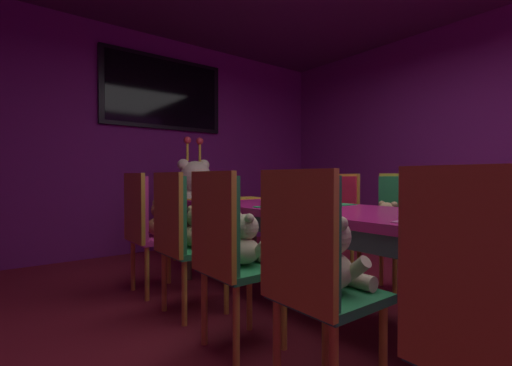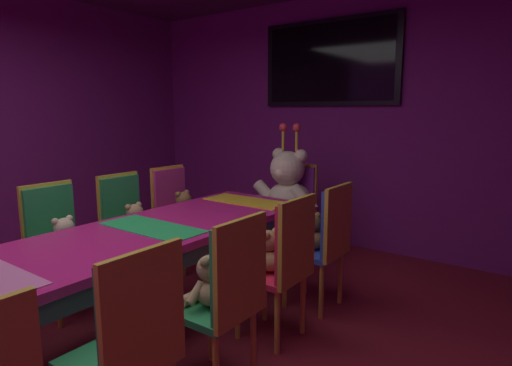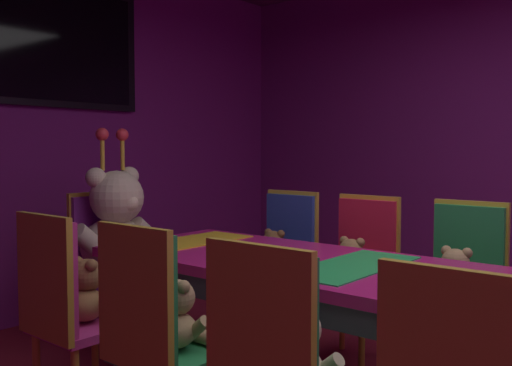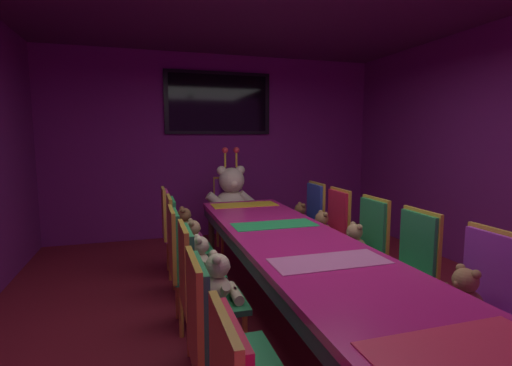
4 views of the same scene
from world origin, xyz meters
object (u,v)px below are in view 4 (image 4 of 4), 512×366
Objects in this scene: wall_tv at (218,103)px; chair_left_2 at (196,283)px; teddy_left_4 at (194,236)px; teddy_left_5 at (185,223)px; chair_right_4 at (333,224)px; king_teddy_bear at (232,195)px; chair_left_3 at (183,256)px; teddy_left_3 at (201,256)px; chair_right_1 at (483,291)px; teddy_left_2 at (219,280)px; teddy_right_3 at (354,241)px; chair_left_5 at (171,223)px; chair_right_2 at (412,259)px; banquet_table at (297,250)px; chair_left_4 at (178,236)px; chair_right_3 at (367,239)px; chair_left_1 at (211,334)px; teddy_right_1 at (464,295)px; teddy_right_5 at (300,216)px; throne_chair at (229,205)px; chair_right_5 at (311,214)px; teddy_right_4 at (321,227)px.

chair_left_2 is at bearing -103.75° from wall_tv.
teddy_left_4 is 0.59m from teddy_left_5.
king_teddy_bear is at bearing -57.89° from chair_right_4.
chair_left_3 is 3.19× the size of teddy_left_4.
teddy_left_3 is 2.00m from chair_right_1.
teddy_left_2 is 1.52m from teddy_right_3.
chair_right_1 is at bearing -38.17° from teddy_left_3.
chair_right_2 is (1.70, -1.82, 0.00)m from chair_left_5.
chair_right_4 is at bearing 48.79° from banquet_table.
chair_left_3 is 3.27m from wall_tv.
teddy_left_2 is at bearing -82.91° from chair_left_4.
chair_left_1 is at bearing 36.81° from chair_right_3.
teddy_right_1 reaches higher than teddy_left_4.
chair_right_4 is at bearing 103.37° from teddy_right_5.
teddy_left_3 is at bearing 0.59° from chair_right_3.
teddy_right_5 is at bearing 37.30° from throne_chair.
banquet_table is 3.81× the size of chair_right_4.
teddy_left_4 is 0.31× the size of chair_right_1.
chair_left_1 is 2.01m from teddy_right_3.
chair_right_4 is (1.50, 1.22, -0.00)m from teddy_left_2.
chair_left_2 is 1.00× the size of throne_chair.
chair_left_4 is at bearing -47.70° from chair_right_1.
chair_left_4 is at bearing -32.38° from king_teddy_bear.
king_teddy_bear reaches higher than teddy_right_3.
teddy_right_3 reaches higher than teddy_right_5.
teddy_right_1 is at bearing -40.89° from teddy_left_3.
chair_left_1 is at bearing -104.23° from teddy_left_2.
chair_left_2 is 2.45m from chair_right_5.
teddy_left_4 is at bearing -74.37° from chair_left_5.
chair_right_2 is at bearing -21.19° from teddy_left_3.
teddy_left_4 is 1.96m from chair_right_2.
banquet_table is at bearing 48.02° from chair_left_1.
chair_left_2 is at bearing 36.49° from chair_right_4.
chair_right_4 is at bearing 89.56° from chair_right_5.
teddy_right_4 is at bearing -72.64° from wall_tv.
chair_right_2 is at bearing 18.30° from king_teddy_bear.
banquet_table is at bearing -52.41° from teddy_right_1.
king_teddy_bear is (0.69, 1.32, 0.18)m from teddy_left_4.
chair_left_5 and chair_right_1 have the same top height.
chair_left_2 is 1.00× the size of chair_left_3.
wall_tv is at bearing -72.99° from chair_right_3.
chair_right_4 reaches higher than teddy_right_3.
teddy_left_5 is (-0.71, 1.53, -0.07)m from banquet_table.
teddy_right_3 is 1.02× the size of teddy_right_4.
chair_left_2 is 0.61m from teddy_left_3.
teddy_left_5 reaches higher than teddy_right_5.
chair_left_2 is 1.22m from chair_left_4.
chair_left_1 and chair_right_1 have the same top height.
chair_left_5 and chair_right_4 have the same top height.
chair_right_3 is 1.00× the size of chair_right_5.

